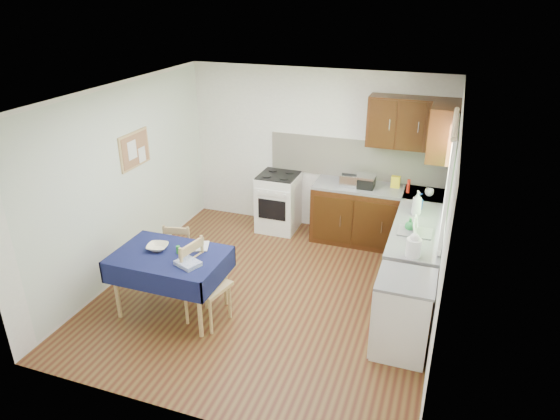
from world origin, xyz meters
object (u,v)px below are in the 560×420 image
(chair_far, at_px, (181,250))
(kettle, at_px, (414,246))
(dining_table, at_px, (170,262))
(sandwich_press, at_px, (364,181))
(toaster, at_px, (349,181))
(dish_rack, at_px, (415,231))
(chair_near, at_px, (203,281))

(chair_far, relative_size, kettle, 3.10)
(dining_table, distance_m, sandwich_press, 3.06)
(toaster, distance_m, sandwich_press, 0.21)
(dining_table, distance_m, toaster, 2.90)
(kettle, bearing_deg, dish_rack, 93.04)
(dining_table, height_order, sandwich_press, sandwich_press)
(dining_table, height_order, chair_far, chair_far)
(toaster, distance_m, dish_rack, 1.61)
(sandwich_press, relative_size, kettle, 1.13)
(toaster, bearing_deg, dish_rack, -71.77)
(sandwich_press, height_order, kettle, kettle)
(toaster, xyz_separation_m, dish_rack, (1.06, -1.22, -0.07))
(sandwich_press, bearing_deg, chair_far, -113.35)
(chair_near, xyz_separation_m, dish_rack, (2.17, 1.24, 0.40))
(dish_rack, height_order, kettle, kettle)
(sandwich_press, xyz_separation_m, kettle, (0.88, -1.85, 0.03))
(sandwich_press, relative_size, dish_rack, 0.80)
(dining_table, bearing_deg, chair_near, -16.31)
(toaster, bearing_deg, sandwich_press, -6.93)
(dish_rack, xyz_separation_m, kettle, (0.03, -0.58, 0.10))
(dining_table, relative_size, sandwich_press, 4.08)
(chair_far, bearing_deg, sandwich_press, -149.75)
(dining_table, xyz_separation_m, chair_far, (-0.24, 0.63, -0.21))
(dining_table, relative_size, toaster, 4.98)
(chair_near, bearing_deg, sandwich_press, -15.83)
(chair_far, height_order, kettle, kettle)
(chair_near, height_order, toaster, toaster)
(dining_table, bearing_deg, toaster, 45.37)
(chair_near, distance_m, dish_rack, 2.53)
(chair_far, xyz_separation_m, kettle, (2.87, -0.00, 0.57))
(kettle, bearing_deg, chair_near, -163.21)
(chair_near, xyz_separation_m, sandwich_press, (1.32, 2.52, 0.47))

